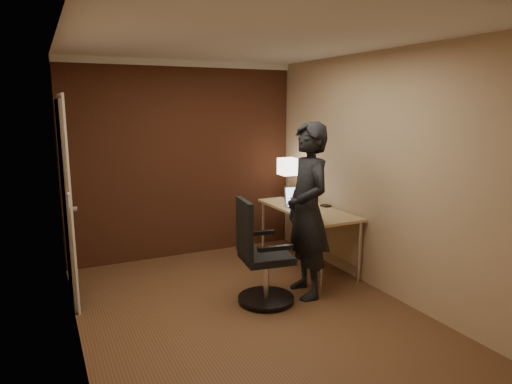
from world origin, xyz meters
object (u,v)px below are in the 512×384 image
office_chair (260,259)px  person (308,211)px  mouse (306,209)px  desk (312,218)px  desk_lamp (288,167)px  wallet (326,206)px  laptop (299,201)px

office_chair → person: (0.54, -0.01, 0.44)m
mouse → office_chair: size_ratio=0.10×
mouse → person: 0.75m
desk → desk_lamp: 0.83m
desk_lamp → office_chair: size_ratio=0.51×
desk → wallet: size_ratio=13.64×
office_chair → mouse: bearing=34.2°
laptop → person: 0.98m
desk → person: 0.94m
desk → person: size_ratio=0.84×
mouse → desk: bearing=44.0°
desk_lamp → mouse: bearing=-102.8°
person → office_chair: bearing=-83.2°
desk → mouse: size_ratio=15.00×
desk → mouse: mouse is taller
mouse → wallet: size_ratio=0.91×
laptop → person: person is taller
desk → desk_lamp: size_ratio=2.80×
mouse → office_chair: bearing=-132.8°
desk_lamp → wallet: bearing=-76.3°
mouse → person: bearing=-107.9°
desk_lamp → person: bearing=-111.8°
office_chair → wallet: bearing=29.1°
desk → office_chair: (-1.06, -0.71, -0.14)m
mouse → person: person is taller
desk → wallet: bearing=-6.7°
laptop → mouse: (-0.05, -0.25, -0.05)m
desk_lamp → wallet: (0.16, -0.65, -0.41)m
desk → laptop: 0.27m
desk → laptop: size_ratio=4.06×
desk_lamp → mouse: 0.84m
office_chair → desk: bearing=33.8°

